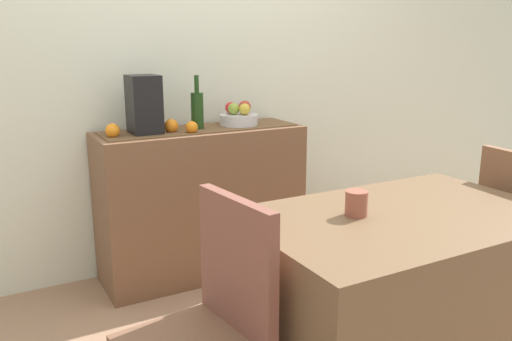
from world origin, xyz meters
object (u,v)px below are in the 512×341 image
at_px(sideboard_console, 202,202).
at_px(wine_bottle, 197,110).
at_px(coffee_cup, 356,203).
at_px(fruit_bowl, 239,120).
at_px(coffee_maker, 144,105).
at_px(dining_table, 397,301).

height_order(sideboard_console, wine_bottle, wine_bottle).
height_order(sideboard_console, coffee_cup, sideboard_console).
height_order(fruit_bowl, wine_bottle, wine_bottle).
relative_size(sideboard_console, fruit_bowl, 5.24).
distance_m(sideboard_console, fruit_bowl, 0.54).
bearing_deg(coffee_maker, sideboard_console, 0.00).
bearing_deg(coffee_cup, wine_bottle, 93.93).
xyz_separation_m(sideboard_console, wine_bottle, (-0.02, 0.00, 0.56)).
bearing_deg(coffee_maker, wine_bottle, 0.00).
bearing_deg(dining_table, sideboard_console, 100.24).
bearing_deg(dining_table, coffee_maker, 112.59).
bearing_deg(sideboard_console, dining_table, -79.76).
relative_size(wine_bottle, dining_table, 0.26).
distance_m(sideboard_console, coffee_cup, 1.36).
relative_size(coffee_maker, dining_table, 0.27).
height_order(coffee_maker, dining_table, coffee_maker).
distance_m(coffee_maker, dining_table, 1.64).
height_order(wine_bottle, dining_table, wine_bottle).
relative_size(wine_bottle, coffee_maker, 0.97).
bearing_deg(sideboard_console, fruit_bowl, 0.00).
bearing_deg(wine_bottle, coffee_maker, -180.00).
bearing_deg(coffee_cup, dining_table, -20.99).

